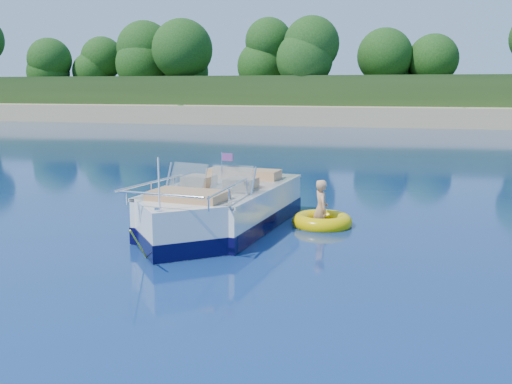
{
  "coord_description": "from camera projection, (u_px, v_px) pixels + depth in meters",
  "views": [
    {
      "loc": [
        5.04,
        -10.12,
        3.0
      ],
      "look_at": [
        2.06,
        1.19,
        0.85
      ],
      "focal_mm": 40.0,
      "sensor_mm": 36.0,
      "label": 1
    }
  ],
  "objects": [
    {
      "name": "ground",
      "position": [
        142.0,
        239.0,
        11.43
      ],
      "size": [
        160.0,
        160.0,
        0.0
      ],
      "primitive_type": "plane",
      "color": "#091643",
      "rests_on": "ground"
    },
    {
      "name": "tow_tube",
      "position": [
        322.0,
        221.0,
        12.55
      ],
      "size": [
        1.69,
        1.69,
        0.35
      ],
      "rotation": [
        0.0,
        0.0,
        0.34
      ],
      "color": "#E6BE02",
      "rests_on": "ground"
    },
    {
      "name": "treeline",
      "position": [
        351.0,
        58.0,
        49.42
      ],
      "size": [
        150.0,
        7.12,
        8.19
      ],
      "color": "black",
      "rests_on": "ground"
    },
    {
      "name": "motorboat",
      "position": [
        217.0,
        212.0,
        12.11
      ],
      "size": [
        2.65,
        6.22,
        2.07
      ],
      "rotation": [
        0.0,
        0.0,
        -0.11
      ],
      "color": "white",
      "rests_on": "ground"
    },
    {
      "name": "shoreline",
      "position": [
        367.0,
        104.0,
        71.9
      ],
      "size": [
        170.0,
        59.0,
        6.0
      ],
      "color": "tan",
      "rests_on": "ground"
    },
    {
      "name": "boy",
      "position": [
        320.0,
        225.0,
        12.65
      ],
      "size": [
        0.6,
        0.8,
        1.44
      ],
      "primitive_type": "imported",
      "rotation": [
        0.0,
        -0.17,
        2.0
      ],
      "color": "tan",
      "rests_on": "ground"
    }
  ]
}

